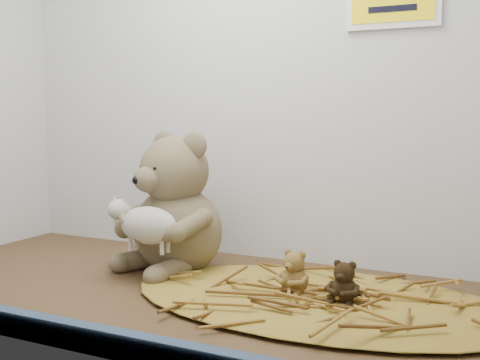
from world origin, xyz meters
The scene contains 7 objects.
alcove_shell centered at (0.00, 9.00, 45.00)cm, with size 120.40×60.20×90.40cm.
front_rail centered at (0.00, -28.80, 1.80)cm, with size 119.28×2.20×3.60cm, color #374B69.
straw_bed centered at (24.20, 4.26, 0.66)cm, with size 67.92×39.44×1.31cm, color olive.
main_teddy centered at (-8.89, 12.67, 14.22)cm, with size 22.94×24.21×28.45cm, color #756448, non-canonical shape.
toy_lamb centered at (-8.89, 2.47, 10.95)cm, with size 15.53×9.48×10.03cm, color beige, non-canonical shape.
mini_teddy_tan centered at (19.54, 5.03, 5.07)cm, with size 6.06×6.40×7.51cm, color olive, non-canonical shape.
mini_teddy_brown centered at (28.86, 3.50, 4.85)cm, with size 5.71×6.03×7.08cm, color black, non-canonical shape.
Camera 1 is at (55.61, -90.28, 32.15)cm, focal length 45.00 mm.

